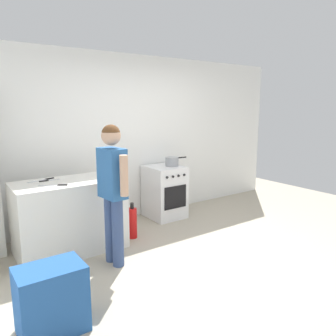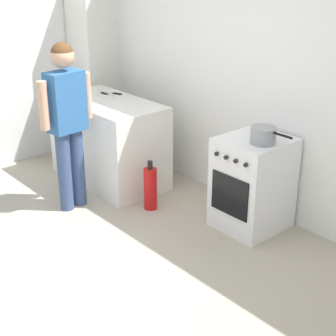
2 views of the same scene
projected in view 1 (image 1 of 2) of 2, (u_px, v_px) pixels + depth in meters
ground_plane at (214, 257)px, 3.98m from camera, size 8.00×8.00×0.00m
back_wall at (134, 138)px, 5.31m from camera, size 6.00×0.10×2.60m
counter_unit at (70, 216)px, 4.10m from camera, size 1.30×0.70×0.90m
oven_left at (164, 192)px, 5.37m from camera, size 0.55×0.62×0.85m
pot at (172, 162)px, 5.30m from camera, size 0.40×0.22×0.14m
knife_utility at (49, 180)px, 4.02m from camera, size 0.25×0.04×0.01m
knife_carving at (54, 185)px, 3.78m from camera, size 0.30×0.19×0.01m
knife_bread at (42, 180)px, 4.04m from camera, size 0.34×0.13×0.01m
person at (112, 183)px, 3.65m from camera, size 0.23×0.57×1.61m
fire_extinguisher at (132, 223)px, 4.53m from camera, size 0.13×0.13×0.50m
recycling_crate_lower at (53, 315)px, 2.64m from camera, size 0.52×0.36×0.28m
recycling_crate_upper at (50, 283)px, 2.59m from camera, size 0.52×0.36×0.28m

